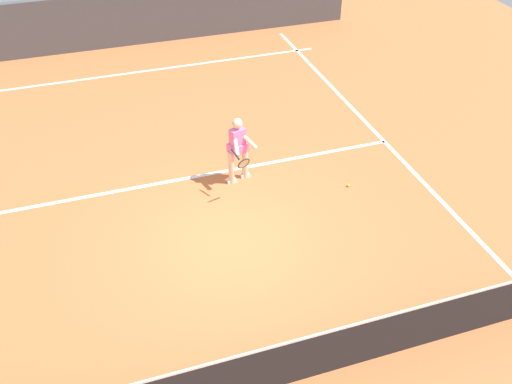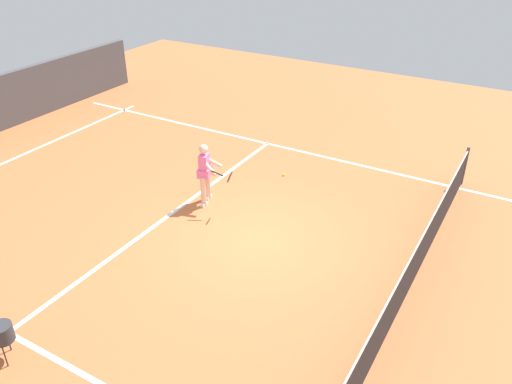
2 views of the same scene
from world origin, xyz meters
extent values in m
plane|color=#C66638|center=(0.00, 0.00, 0.00)|extent=(27.56, 27.56, 0.00)
cube|color=white|center=(0.00, -8.10, 0.00)|extent=(10.26, 0.10, 0.01)
cube|color=white|center=(0.00, -2.26, 0.00)|extent=(9.26, 0.10, 0.01)
cube|color=white|center=(-4.63, 0.00, 0.00)|extent=(0.10, 19.20, 0.01)
cylinder|color=#4C4C51|center=(-4.93, 3.41, 0.53)|extent=(0.08, 0.08, 1.05)
cube|color=#232326|center=(0.00, 3.41, 0.47)|extent=(9.78, 0.02, 0.93)
cube|color=white|center=(0.00, 3.41, 0.95)|extent=(9.78, 0.02, 0.04)
cylinder|color=beige|center=(-0.94, -1.91, 0.39)|extent=(0.13, 0.13, 0.78)
cylinder|color=beige|center=(-0.60, -1.80, 0.39)|extent=(0.13, 0.13, 0.78)
cube|color=white|center=(-0.94, -1.91, 0.04)|extent=(0.20, 0.10, 0.08)
cube|color=white|center=(-0.60, -1.80, 0.04)|extent=(0.20, 0.10, 0.08)
cube|color=pink|center=(-0.77, -1.86, 1.04)|extent=(0.36, 0.29, 0.52)
cube|color=pink|center=(-0.77, -1.86, 0.84)|extent=(0.46, 0.39, 0.20)
sphere|color=beige|center=(-0.77, -1.86, 1.44)|extent=(0.22, 0.22, 0.22)
cylinder|color=beige|center=(-0.96, -1.76, 1.06)|extent=(0.39, 0.41, 0.37)
cylinder|color=beige|center=(-0.67, -1.67, 1.06)|extent=(0.15, 0.49, 0.37)
cylinder|color=black|center=(-0.57, -1.35, 1.02)|extent=(0.12, 0.29, 0.14)
torus|color=black|center=(-0.66, -1.07, 0.96)|extent=(0.31, 0.20, 0.28)
cylinder|color=beige|center=(-0.66, -1.07, 0.96)|extent=(0.26, 0.16, 0.23)
sphere|color=#D1E533|center=(-2.98, -0.84, 0.03)|extent=(0.07, 0.07, 0.07)
cylinder|color=#333338|center=(4.98, -1.76, 0.55)|extent=(0.36, 0.36, 0.30)
cylinder|color=#333338|center=(5.11, -1.63, 0.20)|extent=(0.02, 0.02, 0.40)
cylinder|color=#333338|center=(4.85, -1.88, 0.20)|extent=(0.02, 0.02, 0.40)
camera|label=1|loc=(2.15, 8.24, 7.51)|focal=40.66mm
camera|label=2|loc=(8.22, 4.77, 6.52)|focal=36.51mm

